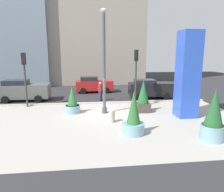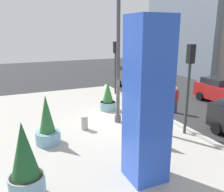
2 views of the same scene
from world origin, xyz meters
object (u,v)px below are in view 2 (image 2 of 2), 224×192
(lamp_post, at_px, (118,62))
(potted_plant_curbside, at_px, (25,166))
(car_intersection, at_px, (222,91))
(car_passing_lane, at_px, (135,78))
(pedestrian_on_sidewalk, at_px, (175,98))
(concrete_bollard, at_px, (84,123))
(potted_plant_mid_plaza, at_px, (108,99))
(traffic_light_corner, at_px, (115,59))
(art_pillar_blue, at_px, (147,103))
(potted_plant_by_pillar, at_px, (144,120))
(traffic_light_far_side, at_px, (189,75))
(potted_plant_near_left, at_px, (47,125))

(lamp_post, bearing_deg, potted_plant_curbside, -48.21)
(lamp_post, distance_m, potted_plant_curbside, 7.58)
(car_intersection, height_order, car_passing_lane, car_passing_lane)
(car_intersection, bearing_deg, lamp_post, -86.84)
(pedestrian_on_sidewalk, bearing_deg, concrete_bollard, -87.00)
(potted_plant_mid_plaza, xyz_separation_m, traffic_light_corner, (-3.72, 2.23, 2.10))
(art_pillar_blue, relative_size, pedestrian_on_sidewalk, 3.29)
(concrete_bollard, bearing_deg, lamp_post, 97.88)
(potted_plant_by_pillar, distance_m, pedestrian_on_sidewalk, 4.94)
(lamp_post, relative_size, pedestrian_on_sidewalk, 4.15)
(pedestrian_on_sidewalk, bearing_deg, car_passing_lane, 172.68)
(art_pillar_blue, height_order, traffic_light_far_side, art_pillar_blue)
(car_intersection, bearing_deg, concrete_bollard, -85.90)
(potted_plant_mid_plaza, relative_size, traffic_light_far_side, 0.43)
(traffic_light_corner, relative_size, pedestrian_on_sidewalk, 2.49)
(lamp_post, height_order, potted_plant_near_left, lamp_post)
(potted_plant_by_pillar, relative_size, traffic_light_far_side, 0.53)
(traffic_light_far_side, height_order, car_passing_lane, traffic_light_far_side)
(traffic_light_far_side, distance_m, car_intersection, 7.17)
(potted_plant_by_pillar, xyz_separation_m, potted_plant_near_left, (-1.64, -4.14, -0.20))
(concrete_bollard, bearing_deg, traffic_light_far_side, 60.93)
(potted_plant_near_left, distance_m, traffic_light_far_side, 7.14)
(lamp_post, relative_size, car_passing_lane, 1.60)
(traffic_light_far_side, bearing_deg, pedestrian_on_sidewalk, 151.26)
(art_pillar_blue, bearing_deg, potted_plant_curbside, -97.80)
(potted_plant_mid_plaza, bearing_deg, traffic_light_corner, 149.03)
(potted_plant_mid_plaza, height_order, potted_plant_near_left, potted_plant_near_left)
(concrete_bollard, height_order, car_intersection, car_intersection)
(potted_plant_curbside, height_order, traffic_light_corner, traffic_light_corner)
(potted_plant_near_left, xyz_separation_m, concrete_bollard, (-0.89, 2.05, -0.54))
(potted_plant_curbside, height_order, concrete_bollard, potted_plant_curbside)
(art_pillar_blue, bearing_deg, potted_plant_by_pillar, 150.52)
(art_pillar_blue, distance_m, potted_plant_mid_plaza, 8.07)
(potted_plant_near_left, relative_size, pedestrian_on_sidewalk, 1.37)
(potted_plant_curbside, bearing_deg, potted_plant_near_left, 161.15)
(potted_plant_mid_plaza, xyz_separation_m, car_passing_lane, (-4.64, 4.59, 0.18))
(art_pillar_blue, xyz_separation_m, potted_plant_curbside, (-0.54, -3.95, -1.69))
(art_pillar_blue, relative_size, traffic_light_corner, 1.32)
(traffic_light_far_side, relative_size, car_intersection, 1.11)
(concrete_bollard, height_order, car_passing_lane, car_passing_lane)
(car_intersection, bearing_deg, pedestrian_on_sidewalk, -84.38)
(lamp_post, relative_size, potted_plant_mid_plaza, 3.67)
(lamp_post, height_order, concrete_bollard, lamp_post)
(lamp_post, height_order, car_passing_lane, lamp_post)
(car_passing_lane, xyz_separation_m, pedestrian_on_sidewalk, (6.87, -0.88, -0.01))
(potted_plant_by_pillar, distance_m, potted_plant_near_left, 4.46)
(potted_plant_near_left, height_order, traffic_light_corner, traffic_light_corner)
(art_pillar_blue, height_order, potted_plant_by_pillar, art_pillar_blue)
(potted_plant_curbside, xyz_separation_m, potted_plant_near_left, (-3.63, 1.24, -0.21))
(art_pillar_blue, distance_m, potted_plant_curbside, 4.33)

